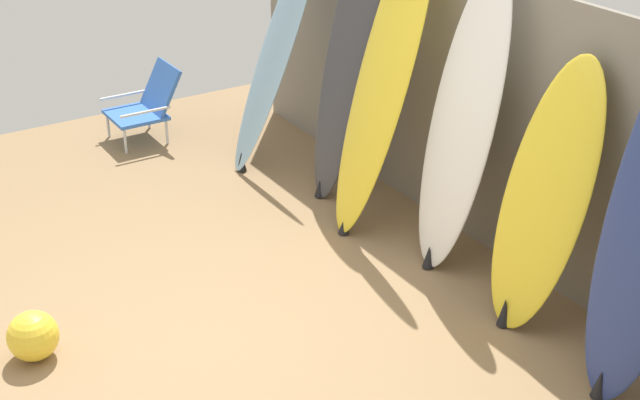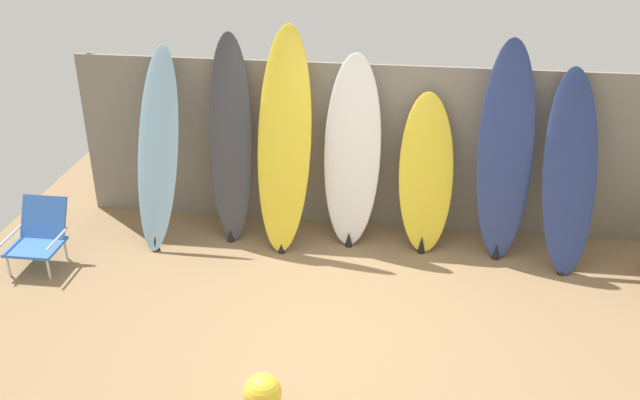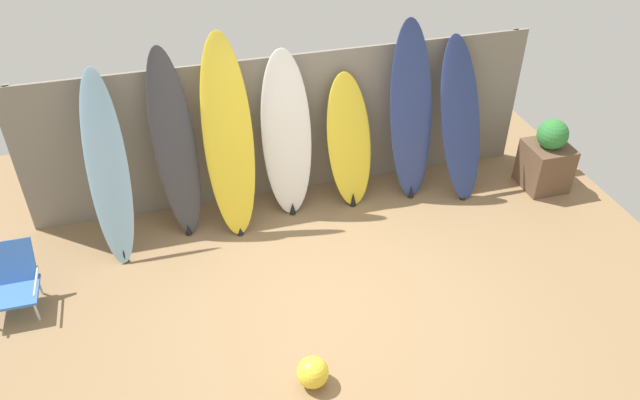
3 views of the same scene
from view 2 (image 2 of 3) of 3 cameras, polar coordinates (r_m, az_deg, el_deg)
The scene contains 11 objects.
ground at distance 6.24m, azimuth 1.71°, elevation -10.53°, with size 7.68×7.68×0.00m, color #8E704C.
fence_back at distance 7.54m, azimuth 3.38°, elevation 4.24°, with size 6.08×0.11×1.80m.
surfboard_skyblue_0 at distance 7.44m, azimuth -12.83°, elevation 3.87°, with size 0.45×0.85×1.98m.
surfboard_charcoal_1 at distance 7.36m, azimuth -7.15°, elevation 4.74°, with size 0.52×0.62×2.12m.
surfboard_yellow_2 at distance 7.13m, azimuth -2.87°, elevation 4.69°, with size 0.57×0.74×2.23m.
surfboard_white_3 at distance 7.20m, azimuth 2.59°, elevation 3.78°, with size 0.59×0.49×1.96m.
surfboard_yellow_4 at distance 7.25m, azimuth 8.48°, elevation 2.01°, with size 0.60×0.57×1.59m.
surfboard_navy_5 at distance 7.18m, azimuth 14.62°, elevation 3.62°, with size 0.58×0.55×2.16m.
surfboard_navy_6 at distance 7.25m, azimuth 19.36°, elevation 2.05°, with size 0.56×0.82×1.89m.
beach_chair at distance 7.56m, azimuth -21.54°, elevation -2.51°, with size 0.50×0.58×0.63m.
beach_ball at distance 5.46m, azimuth -4.61°, elevation -15.08°, with size 0.29×0.29×0.29m, color yellow.
Camera 2 is at (0.46, -4.95, 3.77)m, focal length 40.00 mm.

